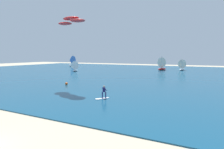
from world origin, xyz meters
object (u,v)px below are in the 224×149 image
sailboat_trailing (75,66)px  sailboat_outermost (72,61)px  sailboat_far_left (183,65)px  marker_buoy (66,84)px  kitesurfer (103,94)px  sailboat_mid_right (163,64)px  kite (71,21)px

sailboat_trailing → sailboat_outermost: bearing=131.8°
sailboat_far_left → marker_buoy: sailboat_far_left is taller
sailboat_far_left → marker_buoy: bearing=-106.2°
kitesurfer → sailboat_far_left: (1.75, 53.73, 1.38)m
kitesurfer → sailboat_mid_right: (-4.81, 51.54, 1.78)m
sailboat_outermost → kitesurfer: bearing=-47.7°
kite → sailboat_far_left: kite is taller
kite → sailboat_mid_right: (3.65, 47.20, -8.76)m
kite → sailboat_far_left: bearing=78.3°
kite → sailboat_far_left: 51.25m
sailboat_trailing → sailboat_mid_right: 31.48m
sailboat_mid_right → kitesurfer: bearing=-84.7°
sailboat_far_left → marker_buoy: 48.91m
kite → sailboat_mid_right: bearing=85.6°
sailboat_mid_right → sailboat_far_left: bearing=18.4°
sailboat_trailing → sailboat_far_left: bearing=33.6°
sailboat_trailing → marker_buoy: (18.14, -25.86, -1.52)m
sailboat_trailing → sailboat_outermost: 28.14m
sailboat_mid_right → sailboat_outermost: 43.96m
kite → sailboat_trailing: (-21.52, 28.30, -9.36)m
sailboat_mid_right → sailboat_far_left: 6.93m
kitesurfer → kite: size_ratio=0.28×
sailboat_mid_right → marker_buoy: (-7.03, -44.76, -2.12)m
marker_buoy → sailboat_outermost: bearing=128.2°
sailboat_trailing → sailboat_outermost: size_ratio=0.68×
kitesurfer → sailboat_far_left: bearing=88.1°
sailboat_outermost → sailboat_far_left: size_ratio=1.31×
sailboat_far_left → marker_buoy: (-13.60, -46.95, -1.72)m
kitesurfer → sailboat_trailing: bearing=132.6°
sailboat_mid_right → sailboat_far_left: size_ratio=1.20×
sailboat_outermost → marker_buoy: bearing=-51.8°
kite → sailboat_trailing: kite is taller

